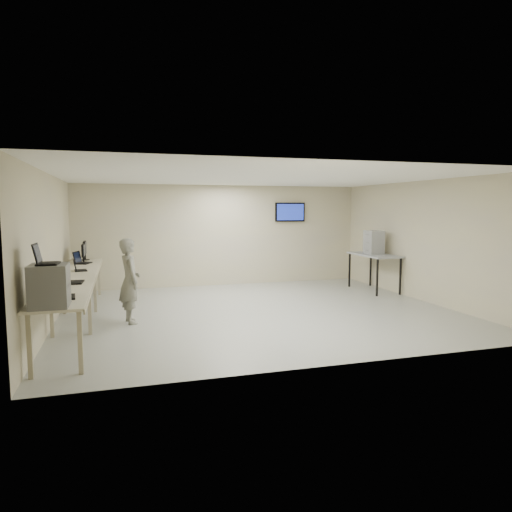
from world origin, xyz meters
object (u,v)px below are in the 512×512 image
object	(u,v)px
workbench	(75,280)
equipment_box	(49,286)
side_table	(374,257)
soldier	(130,281)

from	to	relation	value
workbench	equipment_box	size ratio (longest dim) A/B	10.93
equipment_box	side_table	world-z (taller)	equipment_box
equipment_box	side_table	xyz separation A→B (m)	(7.25, 4.19, -0.28)
equipment_box	soldier	bearing A→B (deg)	67.62
equipment_box	soldier	xyz separation A→B (m)	(1.04, 2.51, -0.37)
side_table	soldier	bearing A→B (deg)	-164.88
workbench	side_table	size ratio (longest dim) A/B	3.71
soldier	equipment_box	bearing A→B (deg)	145.64
workbench	equipment_box	bearing A→B (deg)	-91.31
side_table	workbench	bearing A→B (deg)	-168.68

